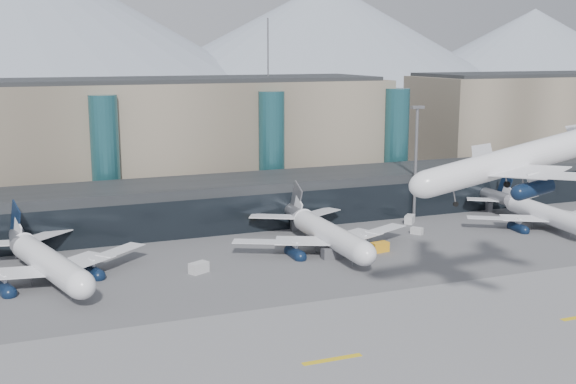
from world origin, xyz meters
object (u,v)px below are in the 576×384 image
object	(u,v)px
lightmast_mid	(416,156)
jet_parked_right	(536,206)
veh_a	(199,268)
jet_parked_left	(41,251)
veh_b	(290,241)
veh_f	(50,262)
veh_h	(380,247)
veh_c	(332,253)
veh_d	(410,219)
veh_g	(417,231)
hero_jet	(526,152)
jet_parked_mid	(322,225)

from	to	relation	value
lightmast_mid	jet_parked_right	bearing A→B (deg)	-36.19
veh_a	jet_parked_left	bearing A→B (deg)	138.06
veh_b	veh_f	size ratio (longest dim) A/B	0.65
jet_parked_left	veh_h	size ratio (longest dim) A/B	11.55
veh_f	veh_h	xyz separation A→B (m)	(59.03, -12.36, -0.09)
veh_c	veh_d	distance (m)	33.41
jet_parked_right	veh_a	world-z (taller)	jet_parked_right
jet_parked_right	veh_f	xyz separation A→B (m)	(-101.20, 5.92, -3.27)
veh_a	veh_b	size ratio (longest dim) A/B	1.37
veh_d	jet_parked_right	bearing A→B (deg)	-71.36
veh_b	jet_parked_left	bearing A→B (deg)	120.97
veh_b	veh_d	xyz separation A→B (m)	(31.30, 6.67, 0.22)
jet_parked_left	veh_c	distance (m)	50.94
veh_b	veh_h	size ratio (longest dim) A/B	0.71
lightmast_mid	veh_g	distance (m)	20.11
veh_b	jet_parked_right	bearing A→B (deg)	-69.93
veh_c	veh_d	size ratio (longest dim) A/B	1.16
jet_parked_right	veh_g	xyz separation A→B (m)	(-28.38, 2.69, -3.60)
hero_jet	veh_f	xyz separation A→B (m)	(-58.60, 52.32, -23.42)
jet_parked_right	veh_g	world-z (taller)	jet_parked_right
hero_jet	jet_parked_mid	size ratio (longest dim) A/B	0.85
veh_f	veh_g	size ratio (longest dim) A/B	1.53
jet_parked_right	veh_b	size ratio (longest dim) A/B	14.64
veh_d	veh_b	bearing A→B (deg)	145.74
veh_f	jet_parked_left	bearing A→B (deg)	143.88
veh_a	jet_parked_mid	bearing A→B (deg)	-12.63
hero_jet	jet_parked_right	xyz separation A→B (m)	(42.59, 46.39, -20.14)
veh_a	veh_h	world-z (taller)	veh_h
lightmast_mid	veh_a	bearing A→B (deg)	-158.48
jet_parked_left	jet_parked_mid	distance (m)	51.61
lightmast_mid	veh_b	bearing A→B (deg)	-162.97
jet_parked_left	veh_a	bearing A→B (deg)	-120.09
veh_f	jet_parked_mid	bearing A→B (deg)	-117.22
lightmast_mid	veh_c	bearing A→B (deg)	-144.10
hero_jet	veh_c	xyz separation A→B (m)	(-9.92, 39.36, -23.42)
veh_a	veh_c	distance (m)	25.07
jet_parked_right	veh_d	world-z (taller)	jet_parked_right
veh_a	lightmast_mid	bearing A→B (deg)	-5.48
veh_c	veh_g	distance (m)	26.02
hero_jet	veh_a	world-z (taller)	hero_jet
hero_jet	veh_c	world-z (taller)	hero_jet
veh_c	veh_d	world-z (taller)	veh_c
veh_a	veh_d	distance (m)	55.86
jet_parked_right	veh_f	distance (m)	101.42
veh_h	jet_parked_right	bearing A→B (deg)	-0.16
hero_jet	veh_b	size ratio (longest dim) A/B	13.52
veh_g	veh_d	bearing A→B (deg)	121.80
veh_d	hero_jet	bearing A→B (deg)	-153.37
hero_jet	veh_b	world-z (taller)	hero_jet
veh_a	veh_b	distance (m)	24.41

